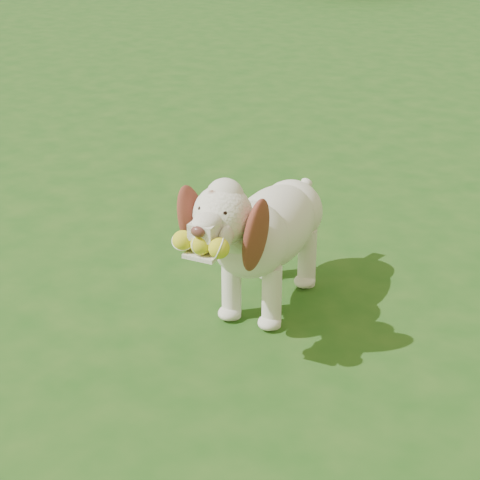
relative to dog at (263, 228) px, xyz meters
The scene contains 2 objects.
ground 0.67m from the dog, 70.11° to the left, with size 80.00×80.00×0.00m, color #1C4B15.
dog is the anchor object (origin of this frame).
Camera 1 is at (1.54, -2.96, 1.72)m, focal length 60.00 mm.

